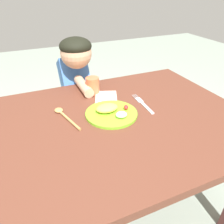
{
  "coord_description": "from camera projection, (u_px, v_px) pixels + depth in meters",
  "views": [
    {
      "loc": [
        -0.27,
        -0.78,
        1.22
      ],
      "look_at": [
        0.08,
        0.03,
        0.69
      ],
      "focal_mm": 35.02,
      "sensor_mm": 36.0,
      "label": 1
    }
  ],
  "objects": [
    {
      "name": "plate",
      "position": [
        111.0,
        112.0,
        1.04
      ],
      "size": [
        0.25,
        0.25,
        0.05
      ],
      "color": "#7FCA2C",
      "rests_on": "dining_table"
    },
    {
      "name": "person",
      "position": [
        77.0,
        95.0,
        1.5
      ],
      "size": [
        0.2,
        0.44,
        0.95
      ],
      "rotation": [
        0.0,
        0.0,
        3.14
      ],
      "color": "#485071",
      "rests_on": "ground_plane"
    },
    {
      "name": "dining_table",
      "position": [
        99.0,
        135.0,
        1.03
      ],
      "size": [
        1.42,
        0.92,
        0.67
      ],
      "color": "brown",
      "rests_on": "ground_plane"
    },
    {
      "name": "ground_plane",
      "position": [
        102.0,
        213.0,
        1.34
      ],
      "size": [
        8.0,
        8.0,
        0.0
      ],
      "primitive_type": "plane",
      "color": "gray"
    },
    {
      "name": "napkin",
      "position": [
        106.0,
        97.0,
        1.2
      ],
      "size": [
        0.16,
        0.18,
        0.0
      ],
      "primitive_type": "cube",
      "rotation": [
        0.0,
        0.0,
        -0.37
      ],
      "color": "white",
      "rests_on": "dining_table"
    },
    {
      "name": "fork",
      "position": [
        143.0,
        104.0,
        1.14
      ],
      "size": [
        0.03,
        0.22,
        0.01
      ],
      "rotation": [
        0.0,
        0.0,
        1.52
      ],
      "color": "silver",
      "rests_on": "dining_table"
    },
    {
      "name": "drinking_cup",
      "position": [
        93.0,
        85.0,
        1.23
      ],
      "size": [
        0.08,
        0.08,
        0.09
      ],
      "primitive_type": "cylinder",
      "color": "#E96A42",
      "rests_on": "dining_table"
    },
    {
      "name": "spoon",
      "position": [
        64.0,
        115.0,
        1.04
      ],
      "size": [
        0.08,
        0.23,
        0.02
      ],
      "rotation": [
        0.0,
        0.0,
        1.83
      ],
      "color": "tan",
      "rests_on": "dining_table"
    }
  ]
}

